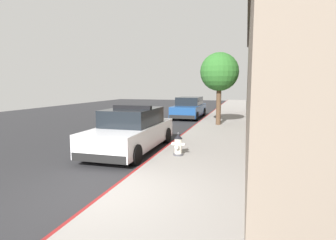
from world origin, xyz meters
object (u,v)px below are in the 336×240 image
Objects in this scene: police_cruiser at (132,131)px; parked_car_silver_ahead at (189,108)px; street_tree at (219,72)px; fire_hydrant at (178,145)px.

police_cruiser reaches higher than parked_car_silver_ahead.
street_tree is at bearing 69.68° from police_cruiser.
parked_car_silver_ahead is 6.37× the size of fire_hydrant.
street_tree reaches higher than police_cruiser.
fire_hydrant is 0.18× the size of street_tree.
fire_hydrant is 8.04m from street_tree.
fire_hydrant is (1.96, -0.76, -0.26)m from police_cruiser.
street_tree is (2.56, -4.07, 2.43)m from parked_car_silver_ahead.
fire_hydrant is (2.00, -11.62, -0.26)m from parked_car_silver_ahead.
fire_hydrant is at bearing -21.14° from police_cruiser.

